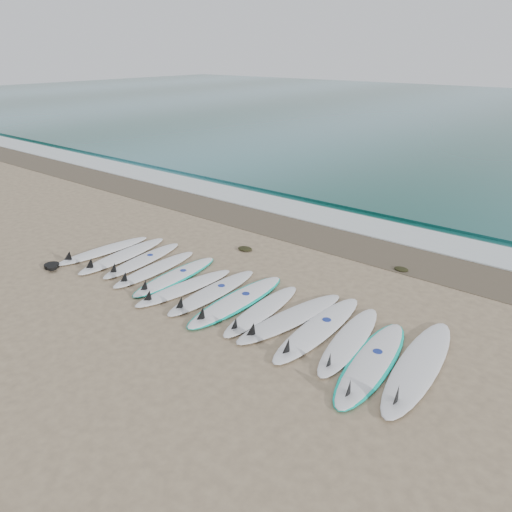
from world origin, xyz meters
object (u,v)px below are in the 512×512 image
Objects in this scene: surfboard_0 at (102,251)px; leash_coil at (52,266)px; surfboard_7 at (236,301)px; surfboard_13 at (417,367)px.

leash_coil is at bearing -90.96° from surfboard_0.
surfboard_7 is at bearing 4.92° from surfboard_0.
surfboard_13 is at bearing 10.57° from leash_coil.
surfboard_13 is at bearing 0.78° from surfboard_7.
surfboard_7 is 5.77× the size of leash_coil.
surfboard_7 reaches higher than leash_coil.
surfboard_0 is 0.91× the size of surfboard_7.
surfboard_0 is at bearing -179.70° from surfboard_7.
surfboard_0 is 0.82× the size of surfboard_13.
surfboard_13 is (3.50, 0.12, 0.01)m from surfboard_7.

